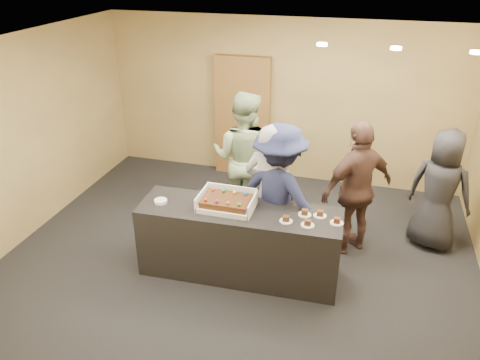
% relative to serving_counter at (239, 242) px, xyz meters
% --- Properties ---
extents(room, '(6.04, 6.00, 2.70)m').
position_rel_serving_counter_xyz_m(room, '(-0.08, 0.39, 0.90)').
color(room, black).
rests_on(room, ground).
extents(serving_counter, '(2.42, 0.79, 0.90)m').
position_rel_serving_counter_xyz_m(serving_counter, '(0.00, 0.00, 0.00)').
color(serving_counter, black).
rests_on(serving_counter, floor).
extents(storage_cabinet, '(0.95, 0.15, 2.08)m').
position_rel_serving_counter_xyz_m(storage_cabinet, '(-0.74, 2.80, 0.59)').
color(storage_cabinet, brown).
rests_on(storage_cabinet, floor).
extents(cake_box, '(0.65, 0.45, 0.19)m').
position_rel_serving_counter_xyz_m(cake_box, '(-0.15, 0.02, 0.49)').
color(cake_box, white).
rests_on(cake_box, serving_counter).
extents(sheet_cake, '(0.55, 0.38, 0.11)m').
position_rel_serving_counter_xyz_m(sheet_cake, '(-0.16, 0.00, 0.55)').
color(sheet_cake, '#3E1F0E').
rests_on(sheet_cake, cake_box).
extents(plate_stack, '(0.15, 0.15, 0.04)m').
position_rel_serving_counter_xyz_m(plate_stack, '(-0.96, -0.09, 0.47)').
color(plate_stack, white).
rests_on(plate_stack, serving_counter).
extents(slice_a, '(0.15, 0.15, 0.07)m').
position_rel_serving_counter_xyz_m(slice_a, '(0.57, -0.10, 0.47)').
color(slice_a, white).
rests_on(slice_a, serving_counter).
extents(slice_b, '(0.15, 0.15, 0.07)m').
position_rel_serving_counter_xyz_m(slice_b, '(0.75, 0.09, 0.47)').
color(slice_b, white).
rests_on(slice_b, serving_counter).
extents(slice_c, '(0.15, 0.15, 0.07)m').
position_rel_serving_counter_xyz_m(slice_c, '(0.82, -0.12, 0.47)').
color(slice_c, white).
rests_on(slice_c, serving_counter).
extents(slice_d, '(0.15, 0.15, 0.07)m').
position_rel_serving_counter_xyz_m(slice_d, '(0.93, 0.12, 0.47)').
color(slice_d, white).
rests_on(slice_d, serving_counter).
extents(slice_e, '(0.15, 0.15, 0.07)m').
position_rel_serving_counter_xyz_m(slice_e, '(1.12, 0.01, 0.47)').
color(slice_e, white).
rests_on(slice_e, serving_counter).
extents(person_server_grey, '(0.73, 0.55, 1.83)m').
position_rel_serving_counter_xyz_m(person_server_grey, '(0.27, 0.45, 0.47)').
color(person_server_grey, '#939297').
rests_on(person_server_grey, floor).
extents(person_sage_man, '(0.97, 0.77, 1.93)m').
position_rel_serving_counter_xyz_m(person_sage_man, '(-0.32, 1.34, 0.51)').
color(person_sage_man, '#95AB7D').
rests_on(person_sage_man, floor).
extents(person_navy_man, '(1.35, 1.05, 1.84)m').
position_rel_serving_counter_xyz_m(person_navy_man, '(0.38, 0.45, 0.47)').
color(person_navy_man, '#1D2143').
rests_on(person_navy_man, floor).
extents(person_brown_extra, '(1.08, 1.03, 1.80)m').
position_rel_serving_counter_xyz_m(person_brown_extra, '(1.30, 0.92, 0.45)').
color(person_brown_extra, brown).
rests_on(person_brown_extra, floor).
extents(person_dark_suit, '(0.95, 0.79, 1.65)m').
position_rel_serving_counter_xyz_m(person_dark_suit, '(2.33, 1.32, 0.38)').
color(person_dark_suit, black).
rests_on(person_dark_suit, floor).
extents(ceiling_spotlights, '(1.72, 0.12, 0.03)m').
position_rel_serving_counter_xyz_m(ceiling_spotlights, '(1.52, 0.89, 2.22)').
color(ceiling_spotlights, '#FFEAC6').
rests_on(ceiling_spotlights, ceiling).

